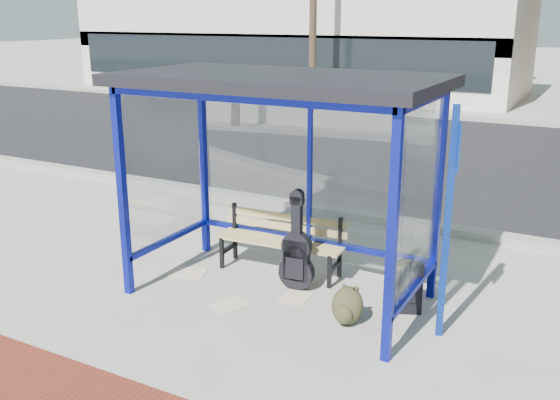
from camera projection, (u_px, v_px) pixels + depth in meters
The scene contains 15 objects.
ground at pixel (279, 294), 6.94m from camera, with size 120.00×120.00×0.00m, color #B2ADA0.
curb_near at pixel (371, 218), 9.37m from camera, with size 60.00×0.25×0.12m, color gray.
street_asphalt at pixel (452, 156), 13.69m from camera, with size 60.00×10.00×0.00m, color black.
curb_far at pixel (495, 120), 17.97m from camera, with size 60.00×0.25×0.12m, color gray.
far_sidewalk at pixel (506, 114), 19.59m from camera, with size 60.00×4.00×0.01m, color #B2ADA0.
bus_shelter at pixel (282, 108), 6.41m from camera, with size 3.30×1.80×2.42m.
storefront_white at pixel (295, 40), 25.64m from camera, with size 18.00×6.04×4.00m.
bench at pixel (282, 238), 7.46m from camera, with size 1.60×0.48×0.74m.
guitar_bag at pixel (297, 255), 6.98m from camera, with size 0.41×0.16×1.10m.
suitcase at pixel (406, 287), 6.49m from camera, with size 0.38×0.31×0.57m.
backpack at pixel (347, 307), 6.24m from camera, with size 0.34×0.32×0.39m.
sign_post at pixel (449, 211), 5.71m from camera, with size 0.13×0.27×2.24m.
newspaper_a at pixel (188, 273), 7.51m from camera, with size 0.42×0.33×0.01m, color white.
newspaper_b at pixel (229, 305), 6.67m from camera, with size 0.37×0.29×0.01m, color white.
newspaper_c at pixel (296, 297), 6.87m from camera, with size 0.37×0.29×0.01m, color white.
Camera 1 is at (3.03, -5.58, 2.99)m, focal length 40.00 mm.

